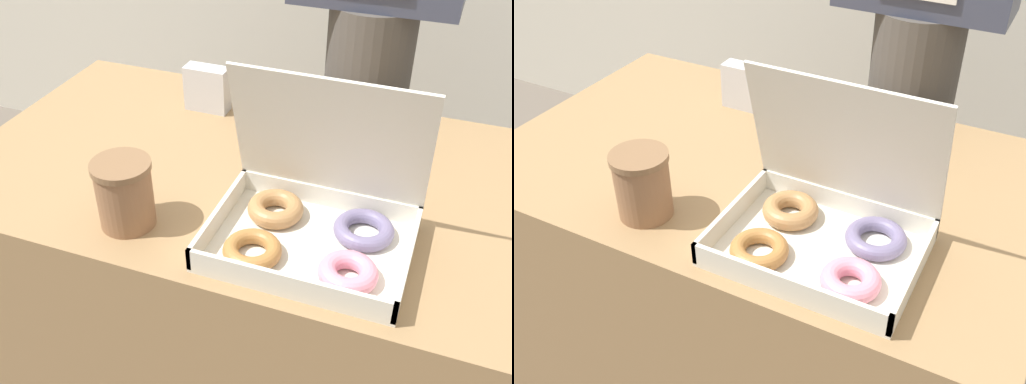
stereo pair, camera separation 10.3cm
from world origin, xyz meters
TOP-DOWN VIEW (x-y plane):
  - table at (0.00, 0.00)m, footprint 1.13×0.71m
  - donut_box at (0.21, -0.18)m, footprint 0.34×0.25m
  - coffee_cup at (-0.11, -0.25)m, footprint 0.10×0.10m
  - napkin_holder at (-0.16, 0.20)m, footprint 0.10×0.05m

SIDE VIEW (x-z plane):
  - table at x=0.00m, z-range 0.00..0.76m
  - donut_box at x=0.21m, z-range 0.67..0.95m
  - napkin_holder at x=-0.16m, z-range 0.76..0.87m
  - coffee_cup at x=-0.11m, z-range 0.76..0.89m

